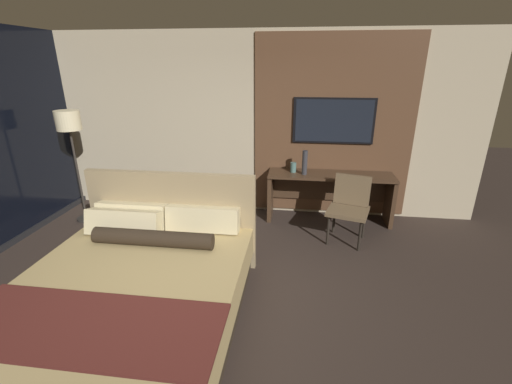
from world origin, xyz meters
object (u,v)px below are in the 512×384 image
Objects in this scene: floor_lamp at (70,130)px; vase_tall at (305,163)px; desk_chair at (350,203)px; vase_short at (293,167)px; desk at (329,188)px; tv at (334,121)px; bed at (138,285)px.

floor_lamp is 3.46m from vase_tall.
floor_lamp reaches higher than desk_chair.
vase_short is at bearing 8.89° from floor_lamp.
desk is at bearing 7.60° from floor_lamp.
desk is at bearing 126.50° from desk_chair.
tv is 3.87m from floor_lamp.
desk_chair is 5.97× the size of vase_short.
tv is at bearing 19.50° from vase_short.
desk_chair is 2.47× the size of vase_tall.
tv reaches higher than vase_tall.
bed reaches higher than vase_tall.
tv reaches higher than desk.
desk is 1.56× the size of tv.
floor_lamp reaches higher than vase_tall.
floor_lamp is (-3.80, -0.71, -0.09)m from tv.
desk is 2.09× the size of desk_chair.
vase_tall is at bearing -166.09° from desk.
desk is (1.97, 2.48, 0.20)m from bed.
tv is 0.77m from vase_tall.
vase_short is at bearing 149.80° from vase_tall.
desk is 3.94m from floor_lamp.
vase_tall is at bearing -30.20° from vase_short.
bed reaches higher than desk.
desk_chair is at bearing 40.24° from bed.
desk is 12.48× the size of vase_short.
desk is at bearing -90.00° from tv.
floor_lamp is at bearing -171.11° from vase_short.
desk_chair reaches higher than desk.
bed is 1.80× the size of tv.
desk is at bearing 51.53° from bed.
tv is at bearing 90.00° from desk.
desk_chair is at bearing -1.58° from floor_lamp.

